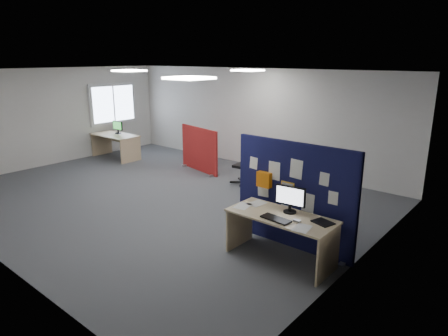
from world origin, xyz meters
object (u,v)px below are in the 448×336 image
Objects in this scene: navy_divider at (293,196)px; main_desk at (282,225)px; red_divider at (199,150)px; second_desk at (116,140)px; office_chair at (248,161)px; monitor_second at (118,127)px; monitor_main at (290,198)px.

main_desk is (0.12, -0.47, -0.31)m from navy_divider.
red_divider reaches higher than second_desk.
office_chair is at bearing 5.82° from second_desk.
red_divider is 3.02m from monitor_second.
second_desk is 1.54× the size of office_chair.
monitor_main is 0.31× the size of second_desk.
monitor_second is at bearing 179.06° from office_chair.
monitor_second is at bearing 162.54° from main_desk.
red_divider reaches higher than main_desk.
red_divider is at bearing 147.54° from main_desk.
second_desk is at bearing 157.60° from monitor_main.
second_desk is (-7.14, 1.71, -0.32)m from navy_divider.
monitor_second is at bearing 156.84° from monitor_main.
monitor_second reaches higher than main_desk.
red_divider is 2.96m from second_desk.
monitor_main is 3.69m from office_chair.
monitor_main is at bearing -15.65° from second_desk.
navy_divider reaches higher than second_desk.
red_divider is at bearing 11.47° from second_desk.
monitor_main reaches higher than main_desk.
office_chair reaches higher than second_desk.
navy_divider is 3.35m from office_chair.
monitor_second reaches higher than office_chair.
monitor_main is 1.13× the size of monitor_second.
monitor_main is 7.59m from second_desk.
main_desk is 3.87× the size of monitor_second.
main_desk is 1.05× the size of second_desk.
navy_divider is at bearing -16.64° from red_divider.
monitor_second is at bearing 114.73° from second_desk.
office_chair is at bearing 134.87° from main_desk.
monitor_main is 0.47× the size of office_chair.
navy_divider is at bearing 103.64° from main_desk.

